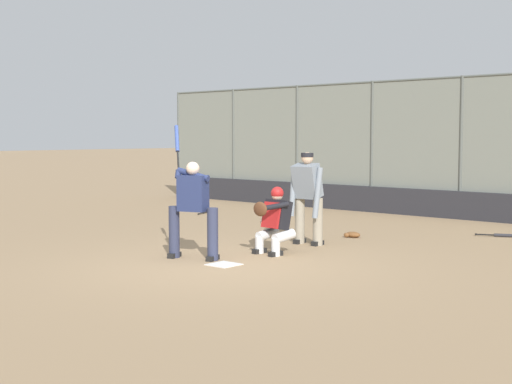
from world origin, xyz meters
The scene contains 11 objects.
ground_plane centered at (0.00, 0.00, 0.00)m, with size 160.00×160.00×0.00m, color #9E7F5B.
home_plate_marker centered at (0.00, 0.00, 0.01)m, with size 0.43×0.43×0.01m, color white.
backstop_fence centered at (0.00, -8.14, 1.78)m, with size 19.76×0.08×3.39m.
padding_wall centered at (0.00, -8.04, 0.33)m, with size 19.28×0.18×0.66m, color #28282D.
bleachers_beyond centered at (2.87, -10.29, 0.38)m, with size 13.77×1.95×1.16m.
batter_at_plate centered at (0.74, -0.06, 0.85)m, with size 1.12×0.54×2.15m.
catcher_behind_plate centered at (0.09, -1.31, 0.58)m, with size 0.60×0.73×1.13m.
umpire_home centered at (0.27, -2.47, 0.90)m, with size 0.68×0.43×1.68m.
spare_bat_near_backstop centered at (5.44, -5.01, 0.03)m, with size 0.41×0.81×0.07m.
spare_bat_by_padding centered at (-2.02, -5.77, 0.03)m, with size 0.77×0.39×0.07m.
fielding_glove_on_dirt centered at (0.16, -3.78, 0.06)m, with size 0.31×0.24×0.11m.
Camera 1 is at (-7.47, 7.79, 1.97)m, focal length 50.00 mm.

